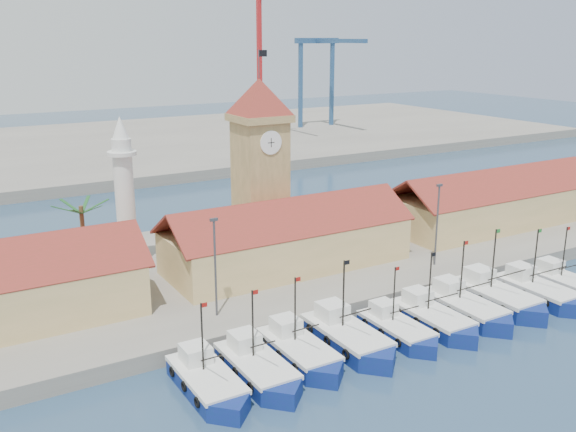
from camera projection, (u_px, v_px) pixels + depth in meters
ground at (408, 353)px, 53.69m from camera, size 400.00×400.00×0.00m
quay at (269, 261)px, 73.39m from camera, size 140.00×32.00×1.50m
terminal at (85, 149)px, 144.66m from camera, size 240.00×80.00×2.00m
boat_0 at (209, 384)px, 47.42m from camera, size 3.51×9.62×7.28m
boat_1 at (259, 370)px, 49.37m from camera, size 3.59×9.85×7.45m
boat_2 at (301, 353)px, 52.05m from camera, size 3.58×9.80×7.41m
boat_3 at (349, 339)px, 54.28m from camera, size 3.87×10.60×8.02m
boat_4 at (398, 331)px, 56.07m from camera, size 3.26×8.92×6.75m
boat_5 at (434, 320)px, 58.06m from camera, size 3.55×9.72×7.35m
boat_6 at (466, 309)px, 60.29m from camera, size 3.71×10.18×7.70m
boat_7 at (498, 299)px, 62.66m from camera, size 3.91×10.71×8.11m
boat_8 at (539, 293)px, 64.13m from camera, size 3.69×10.11×7.65m
boat_9 at (568, 285)px, 66.34m from camera, size 3.47×9.49×7.18m
hall_center at (287, 244)px, 69.20m from camera, size 27.04×10.13×7.61m
hall_right at (495, 205)px, 84.84m from camera, size 31.20×10.13×7.61m
clock_tower at (260, 162)px, 72.02m from camera, size 5.80×5.80×22.70m
minaret at (125, 194)px, 66.95m from camera, size 3.00×3.00×16.30m
palm_tree at (84, 238)px, 63.79m from camera, size 5.60×5.03×8.39m
lamp_posts at (333, 240)px, 62.14m from camera, size 80.70×0.25×9.03m
crane_red_right at (262, 39)px, 153.44m from camera, size 1.00×32.78×41.41m
gantry at (324, 58)px, 167.05m from camera, size 13.00×22.00×23.20m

